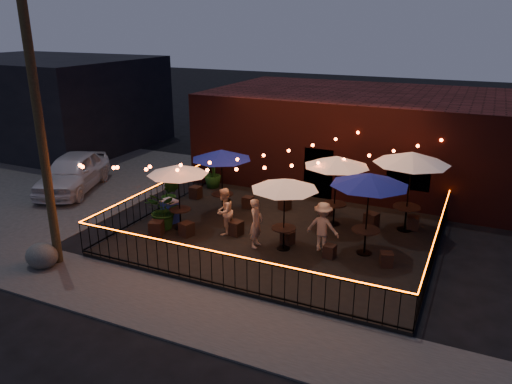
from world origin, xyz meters
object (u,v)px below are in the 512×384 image
(cafe_table_2, at_px, (285,185))
(cafe_table_3, at_px, (337,162))
(utility_pole, at_px, (41,134))
(cafe_table_4, at_px, (370,180))
(cooler, at_px, (170,211))
(cafe_table_0, at_px, (178,170))
(cafe_table_1, at_px, (221,155))
(boulder, at_px, (42,256))
(cafe_table_5, at_px, (412,159))

(cafe_table_2, xyz_separation_m, cafe_table_3, (0.85, 2.63, 0.16))
(cafe_table_3, bearing_deg, utility_pole, -137.85)
(cafe_table_3, bearing_deg, cafe_table_2, -107.98)
(cafe_table_4, distance_m, cooler, 7.22)
(cafe_table_0, height_order, cafe_table_3, cafe_table_3)
(cafe_table_1, relative_size, cafe_table_2, 1.07)
(utility_pole, height_order, cafe_table_0, utility_pole)
(cafe_table_2, bearing_deg, cooler, 175.20)
(cafe_table_2, xyz_separation_m, boulder, (-6.17, -3.96, -1.91))
(utility_pole, bearing_deg, cafe_table_0, 59.59)
(cafe_table_1, bearing_deg, cafe_table_4, -11.77)
(utility_pole, distance_m, cafe_table_0, 4.48)
(utility_pole, xyz_separation_m, cafe_table_3, (6.82, 6.17, -1.56))
(cafe_table_5, bearing_deg, cafe_table_3, -167.21)
(cafe_table_2, bearing_deg, utility_pole, -149.30)
(cafe_table_4, relative_size, cafe_table_5, 0.99)
(cafe_table_4, height_order, cafe_table_5, cafe_table_5)
(cooler, bearing_deg, cafe_table_1, 67.40)
(utility_pole, height_order, cafe_table_2, utility_pole)
(cafe_table_5, distance_m, boulder, 12.03)
(cafe_table_5, bearing_deg, cafe_table_0, -156.10)
(cafe_table_0, bearing_deg, cafe_table_4, 6.74)
(cafe_table_0, height_order, cafe_table_5, cafe_table_5)
(cafe_table_5, bearing_deg, cafe_table_2, -135.60)
(utility_pole, xyz_separation_m, boulder, (-0.21, -0.41, -3.63))
(cafe_table_4, bearing_deg, cooler, -176.86)
(cafe_table_3, height_order, cafe_table_4, cafe_table_4)
(cafe_table_3, xyz_separation_m, cooler, (-5.39, -2.25, -1.88))
(cafe_table_2, xyz_separation_m, cooler, (-4.54, 0.38, -1.72))
(cafe_table_0, relative_size, cooler, 2.92)
(cafe_table_2, bearing_deg, cafe_table_4, 17.58)
(boulder, bearing_deg, cafe_table_1, 63.66)
(cafe_table_2, distance_m, cafe_table_5, 4.55)
(cafe_table_2, relative_size, cafe_table_5, 0.79)
(cafe_table_4, bearing_deg, cafe_table_1, 168.23)
(utility_pole, bearing_deg, cooler, 70.02)
(cafe_table_1, height_order, cafe_table_2, cafe_table_1)
(cafe_table_4, bearing_deg, utility_pole, -152.79)
(cafe_table_4, relative_size, boulder, 3.12)
(utility_pole, height_order, cafe_table_4, utility_pole)
(cafe_table_0, xyz_separation_m, cafe_table_5, (7.11, 3.15, 0.45))
(cooler, bearing_deg, cafe_table_5, 36.55)
(cafe_table_1, bearing_deg, cafe_table_2, -30.79)
(cafe_table_5, bearing_deg, cooler, -160.26)
(cafe_table_1, bearing_deg, cooler, -129.41)
(cafe_table_2, distance_m, boulder, 7.58)
(cafe_table_5, bearing_deg, utility_pole, -143.89)
(utility_pole, relative_size, boulder, 8.43)
(cafe_table_3, relative_size, cafe_table_5, 0.84)
(cafe_table_0, height_order, cafe_table_2, cafe_table_2)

